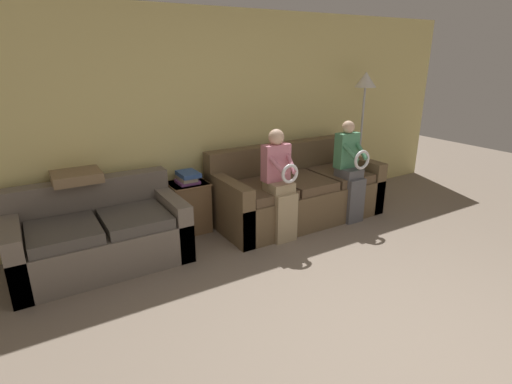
# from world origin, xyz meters

# --- Properties ---
(ground_plane) EXTENTS (14.00, 14.00, 0.00)m
(ground_plane) POSITION_xyz_m (0.00, 0.00, 0.00)
(ground_plane) COLOR gray
(wall_back) EXTENTS (7.84, 0.06, 2.55)m
(wall_back) POSITION_xyz_m (0.00, 3.26, 1.27)
(wall_back) COLOR #DBCC7F
(wall_back) RESTS_ON ground_plane
(couch_main) EXTENTS (2.17, 0.98, 0.92)m
(couch_main) POSITION_xyz_m (0.83, 2.69, 0.33)
(couch_main) COLOR brown
(couch_main) RESTS_ON ground_plane
(couch_side) EXTENTS (1.64, 0.92, 0.81)m
(couch_side) POSITION_xyz_m (-1.59, 2.74, 0.30)
(couch_side) COLOR #70665B
(couch_side) RESTS_ON ground_plane
(child_left_seated) EXTENTS (0.32, 0.38, 1.26)m
(child_left_seated) POSITION_xyz_m (0.29, 2.28, 0.69)
(child_left_seated) COLOR tan
(child_left_seated) RESTS_ON ground_plane
(child_right_seated) EXTENTS (0.30, 0.37, 1.26)m
(child_right_seated) POSITION_xyz_m (1.36, 2.28, 0.69)
(child_right_seated) COLOR #56565B
(child_right_seated) RESTS_ON ground_plane
(side_shelf) EXTENTS (0.45, 0.41, 0.61)m
(side_shelf) POSITION_xyz_m (-0.52, 3.00, 0.31)
(side_shelf) COLOR brown
(side_shelf) RESTS_ON ground_plane
(book_stack) EXTENTS (0.24, 0.31, 0.13)m
(book_stack) POSITION_xyz_m (-0.52, 3.00, 0.68)
(book_stack) COLOR #7A4284
(book_stack) RESTS_ON side_shelf
(floor_lamp) EXTENTS (0.30, 0.30, 1.80)m
(floor_lamp) POSITION_xyz_m (2.12, 2.88, 1.51)
(floor_lamp) COLOR #2D2B28
(floor_lamp) RESTS_ON ground_plane
(throw_pillow) EXTENTS (0.46, 0.46, 0.10)m
(throw_pillow) POSITION_xyz_m (-1.69, 3.06, 0.86)
(throw_pillow) COLOR #846B4C
(throw_pillow) RESTS_ON couch_side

